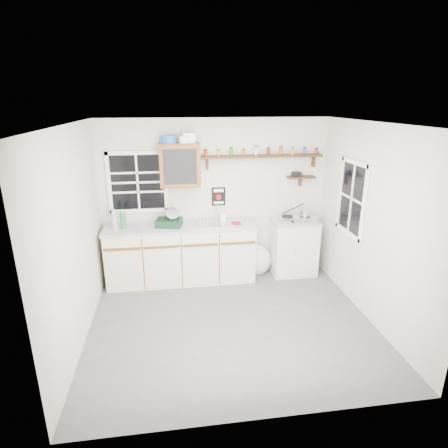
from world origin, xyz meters
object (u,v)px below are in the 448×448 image
object	(u,v)px
right_cabinet	(293,246)
upper_cabinet	(180,165)
main_cabinet	(181,253)
spice_shelf	(262,156)
hotplate	(296,218)
dish_rack	(170,220)

from	to	relation	value
right_cabinet	upper_cabinet	distance (m)	2.26
main_cabinet	spice_shelf	xyz separation A→B (m)	(1.31, 0.21, 1.46)
right_cabinet	spice_shelf	bearing A→B (deg)	160.33
main_cabinet	hotplate	xyz separation A→B (m)	(1.85, 0.01, 0.49)
main_cabinet	upper_cabinet	xyz separation A→B (m)	(0.03, 0.14, 1.36)
main_cabinet	spice_shelf	world-z (taller)	spice_shelf
upper_cabinet	dish_rack	bearing A→B (deg)	-140.41
right_cabinet	upper_cabinet	size ratio (longest dim) A/B	1.40
right_cabinet	dish_rack	bearing A→B (deg)	-179.03
dish_rack	hotplate	world-z (taller)	dish_rack
upper_cabinet	hotplate	distance (m)	2.02
upper_cabinet	main_cabinet	bearing A→B (deg)	-103.68
right_cabinet	spice_shelf	size ratio (longest dim) A/B	0.48
right_cabinet	hotplate	bearing A→B (deg)	-52.37
upper_cabinet	right_cabinet	bearing A→B (deg)	-3.76
upper_cabinet	spice_shelf	world-z (taller)	upper_cabinet
right_cabinet	hotplate	xyz separation A→B (m)	(0.02, -0.02, 0.49)
spice_shelf	hotplate	size ratio (longest dim) A/B	3.10
main_cabinet	dish_rack	xyz separation A→B (m)	(-0.15, -0.01, 0.55)
upper_cabinet	dish_rack	distance (m)	0.85
spice_shelf	right_cabinet	bearing A→B (deg)	-19.67
right_cabinet	dish_rack	xyz separation A→B (m)	(-1.98, -0.03, 0.56)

